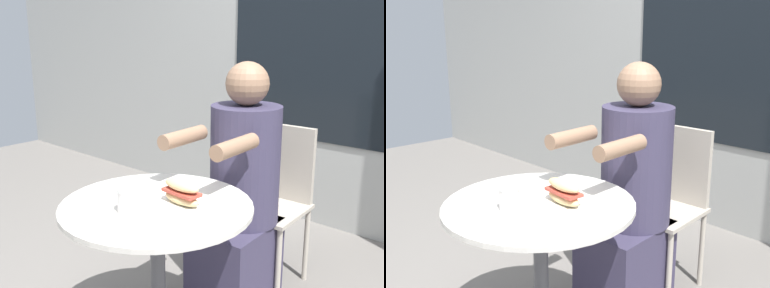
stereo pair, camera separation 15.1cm
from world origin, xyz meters
TOP-DOWN VIEW (x-y plane):
  - storefront_wall at (-0.00, 1.78)m, footprint 8.00×0.09m
  - cafe_table at (0.00, 0.00)m, footprint 0.76×0.76m
  - diner_chair at (-0.00, 0.91)m, footprint 0.40×0.40m
  - seated_diner at (0.00, 0.56)m, footprint 0.37×0.62m
  - sandwich_on_plate at (0.09, 0.05)m, footprint 0.20×0.20m
  - drink_cup at (-0.02, -0.13)m, footprint 0.08×0.08m

SIDE VIEW (x-z plane):
  - diner_chair at x=0.00m, z-range 0.09..0.96m
  - cafe_table at x=0.00m, z-range 0.17..0.88m
  - seated_diner at x=0.00m, z-range -0.08..1.16m
  - sandwich_on_plate at x=0.09m, z-range 0.71..0.81m
  - drink_cup at x=-0.02m, z-range 0.72..0.81m
  - storefront_wall at x=0.00m, z-range 0.00..2.80m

